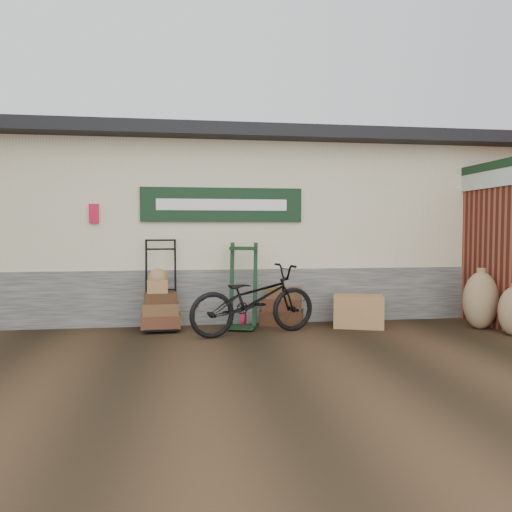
{
  "coord_description": "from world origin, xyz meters",
  "views": [
    {
      "loc": [
        -0.92,
        -7.1,
        1.55
      ],
      "look_at": [
        0.24,
        0.9,
        1.12
      ],
      "focal_mm": 35.0,
      "sensor_mm": 36.0,
      "label": 1
    }
  ],
  "objects_px": {
    "wicker_hamper": "(358,311)",
    "bicycle": "(253,296)",
    "porter_trolley": "(161,284)",
    "green_barrow": "(243,286)",
    "suitcase_stack": "(282,306)"
  },
  "relations": [
    {
      "from": "wicker_hamper",
      "to": "bicycle",
      "type": "height_order",
      "value": "bicycle"
    },
    {
      "from": "porter_trolley",
      "to": "green_barrow",
      "type": "xyz_separation_m",
      "value": [
        1.27,
        -0.11,
        -0.04
      ]
    },
    {
      "from": "wicker_hamper",
      "to": "porter_trolley",
      "type": "bearing_deg",
      "value": 175.82
    },
    {
      "from": "green_barrow",
      "to": "bicycle",
      "type": "height_order",
      "value": "green_barrow"
    },
    {
      "from": "green_barrow",
      "to": "suitcase_stack",
      "type": "bearing_deg",
      "value": 36.84
    },
    {
      "from": "porter_trolley",
      "to": "suitcase_stack",
      "type": "distance_m",
      "value": 1.98
    },
    {
      "from": "suitcase_stack",
      "to": "green_barrow",
      "type": "bearing_deg",
      "value": -159.29
    },
    {
      "from": "suitcase_stack",
      "to": "bicycle",
      "type": "bearing_deg",
      "value": -128.74
    },
    {
      "from": "green_barrow",
      "to": "wicker_hamper",
      "type": "relative_size",
      "value": 1.74
    },
    {
      "from": "porter_trolley",
      "to": "bicycle",
      "type": "distance_m",
      "value": 1.49
    },
    {
      "from": "porter_trolley",
      "to": "bicycle",
      "type": "xyz_separation_m",
      "value": [
        1.37,
        -0.56,
        -0.14
      ]
    },
    {
      "from": "bicycle",
      "to": "green_barrow",
      "type": "bearing_deg",
      "value": -2.92
    },
    {
      "from": "green_barrow",
      "to": "suitcase_stack",
      "type": "xyz_separation_m",
      "value": [
        0.67,
        0.25,
        -0.36
      ]
    },
    {
      "from": "porter_trolley",
      "to": "suitcase_stack",
      "type": "height_order",
      "value": "porter_trolley"
    },
    {
      "from": "suitcase_stack",
      "to": "wicker_hamper",
      "type": "height_order",
      "value": "suitcase_stack"
    }
  ]
}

